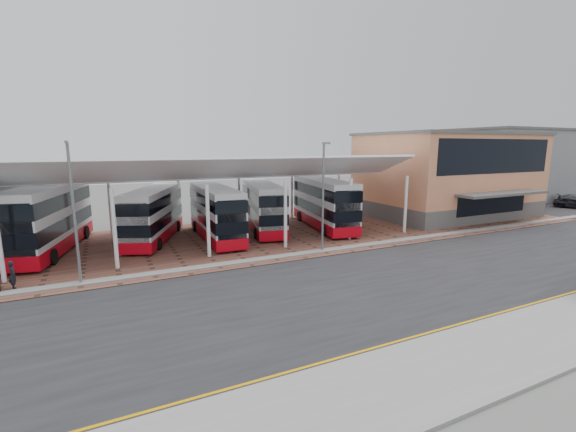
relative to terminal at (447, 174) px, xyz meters
name	(u,v)px	position (x,y,z in m)	size (l,w,h in m)	color
ground	(348,282)	(-23.00, -13.92, -4.66)	(140.00, 140.00, 0.00)	#50534D
road	(358,287)	(-23.00, -14.92, -4.65)	(120.00, 14.00, 0.02)	black
forecourt	(284,233)	(-21.00, -0.92, -4.63)	(72.00, 16.00, 0.06)	brown
sidewalk	(486,355)	(-23.00, -22.92, -4.59)	(120.00, 4.00, 0.14)	slate
north_kerb	(299,254)	(-23.00, -7.72, -4.59)	(120.00, 0.80, 0.14)	slate
yellow_line_near	(443,333)	(-23.00, -20.92, -4.63)	(120.00, 0.12, 0.01)	#CF8B00
yellow_line_far	(438,330)	(-23.00, -20.62, -4.63)	(120.00, 0.12, 0.01)	#CF8B00
canopy	(190,171)	(-29.00, 0.01, 1.14)	(37.00, 11.63, 7.07)	white
terminal	(447,174)	(0.00, 0.00, 0.00)	(18.40, 14.40, 9.25)	#545250
warehouse	(508,162)	(25.00, 10.08, 0.50)	(30.50, 20.50, 10.25)	slate
lamp_west	(74,209)	(-37.00, -7.65, -0.30)	(0.16, 0.90, 8.07)	slate
lamp_east	(323,194)	(-21.00, -7.65, -0.30)	(0.16, 0.90, 8.07)	slate
bus_1	(49,219)	(-39.24, 1.18, -2.16)	(5.39, 12.21, 4.91)	#BDBCBF
bus_2	(154,215)	(-31.83, 1.45, -2.46)	(6.17, 10.57, 4.30)	#BDBCBF
bus_3	(216,213)	(-27.03, -0.17, -2.43)	(2.98, 10.69, 4.37)	#BDBCBF
bus_4	(263,207)	(-22.22, 1.11, -2.43)	(4.63, 10.86, 4.36)	#BDBCBF
bus_5	(324,204)	(-16.45, -0.22, -2.30)	(4.50, 11.50, 4.63)	#BDBCBF
pedestrian	(13,275)	(-40.26, -7.02, -3.80)	(0.59, 0.38, 1.61)	black
carpark_car_a	(572,203)	(17.83, -4.04, -3.91)	(1.58, 3.94, 1.34)	black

